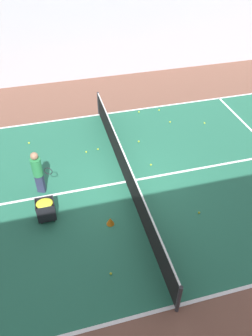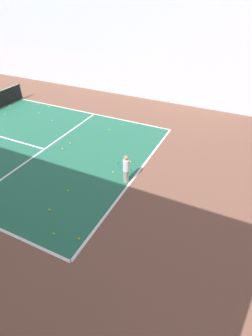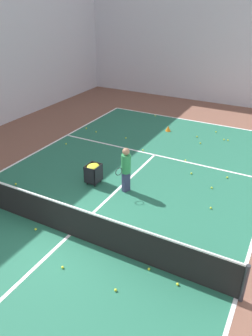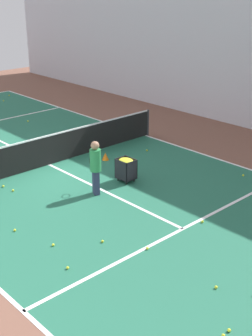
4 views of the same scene
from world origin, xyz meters
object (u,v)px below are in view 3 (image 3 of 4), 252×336
at_px(tennis_net, 68,220).
at_px(ball_cart, 93,170).
at_px(training_cone_1, 45,199).
at_px(coach_at_net, 126,167).
at_px(training_cone_0, 168,128).

relative_size(tennis_net, ball_cart, 12.78).
bearing_deg(ball_cart, tennis_net, -70.32).
distance_m(ball_cart, training_cone_1, 2.03).
distance_m(coach_at_net, training_cone_1, 2.92).
bearing_deg(ball_cart, training_cone_0, 85.65).
bearing_deg(training_cone_1, training_cone_0, 81.53).
bearing_deg(tennis_net, ball_cart, 109.68).
bearing_deg(coach_at_net, tennis_net, 17.54).
relative_size(coach_at_net, training_cone_1, 6.24).
bearing_deg(coach_at_net, training_cone_1, -22.96).
height_order(tennis_net, ball_cart, tennis_net).
xyz_separation_m(ball_cart, training_cone_1, (-0.72, -1.86, -0.39)).
height_order(coach_at_net, ball_cart, coach_at_net).
distance_m(tennis_net, training_cone_1, 2.02).
bearing_deg(ball_cart, training_cone_1, -111.30).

